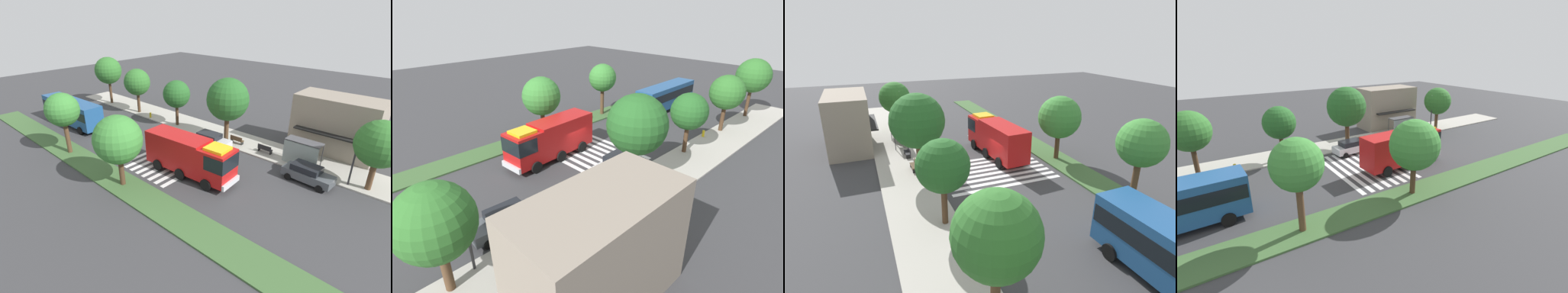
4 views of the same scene
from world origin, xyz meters
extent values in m
plane|color=#38383A|center=(0.00, 0.00, 0.00)|extent=(120.00, 120.00, 0.00)
cube|color=#ADA89E|center=(0.00, 7.96, 0.07)|extent=(60.00, 4.64, 0.14)
cube|color=#3D6033|center=(0.00, -7.14, 0.07)|extent=(60.00, 3.00, 0.14)
cube|color=silver|center=(-4.22, 0.00, 0.01)|extent=(0.45, 10.15, 0.01)
cube|color=silver|center=(-3.32, 0.00, 0.01)|extent=(0.45, 10.15, 0.01)
cube|color=silver|center=(-2.42, 0.00, 0.01)|extent=(0.45, 10.15, 0.01)
cube|color=silver|center=(-1.52, 0.00, 0.01)|extent=(0.45, 10.15, 0.01)
cube|color=silver|center=(-0.62, 0.00, 0.01)|extent=(0.45, 10.15, 0.01)
cube|color=silver|center=(0.28, 0.00, 0.01)|extent=(0.45, 10.15, 0.01)
cube|color=silver|center=(1.18, 0.00, 0.01)|extent=(0.45, 10.15, 0.01)
cube|color=silver|center=(2.08, 0.00, 0.01)|extent=(0.45, 10.15, 0.01)
cube|color=#B71414|center=(5.52, -1.57, 2.05)|extent=(2.86, 2.66, 2.99)
cube|color=#B71414|center=(1.01, -1.85, 2.14)|extent=(6.47, 2.89, 3.18)
cube|color=black|center=(5.92, -1.54, 2.65)|extent=(2.10, 2.64, 1.32)
cube|color=silver|center=(6.97, -1.48, 0.80)|extent=(0.39, 2.51, 0.50)
cube|color=yellow|center=(5.52, -1.57, 3.66)|extent=(2.00, 1.86, 0.24)
cylinder|color=black|center=(5.17, -0.34, 0.55)|extent=(1.12, 0.37, 1.10)
cylinder|color=black|center=(5.33, -2.83, 0.55)|extent=(1.12, 0.37, 1.10)
cylinder|color=black|center=(-0.64, -0.70, 0.55)|extent=(1.12, 0.37, 1.10)
cylinder|color=black|center=(-0.49, -3.19, 0.55)|extent=(1.12, 0.37, 1.10)
cylinder|color=black|center=(2.20, -0.52, 0.55)|extent=(1.12, 0.37, 1.10)
cylinder|color=black|center=(2.35, -3.02, 0.55)|extent=(1.12, 0.37, 1.10)
cube|color=silver|center=(-0.09, 4.44, 0.70)|extent=(4.69, 2.12, 0.75)
cube|color=black|center=(-0.32, 4.42, 1.35)|extent=(2.66, 1.78, 0.56)
cylinder|color=black|center=(1.37, 5.45, 0.32)|extent=(0.65, 0.26, 0.64)
cylinder|color=black|center=(1.48, 3.59, 0.32)|extent=(0.65, 0.26, 0.64)
cylinder|color=black|center=(-1.66, 5.28, 0.32)|extent=(0.65, 0.26, 0.64)
cylinder|color=black|center=(-1.55, 3.42, 0.32)|extent=(0.65, 0.26, 0.64)
cube|color=#474C51|center=(11.27, 4.44, 0.70)|extent=(4.57, 2.00, 0.75)
cube|color=black|center=(11.04, 4.45, 1.36)|extent=(2.59, 1.68, 0.57)
cylinder|color=black|center=(12.79, 5.24, 0.32)|extent=(0.65, 0.25, 0.64)
cylinder|color=black|center=(12.69, 3.48, 0.32)|extent=(0.65, 0.25, 0.64)
cylinder|color=black|center=(9.84, 5.40, 0.32)|extent=(0.65, 0.25, 0.64)
cylinder|color=black|center=(9.74, 3.64, 0.32)|extent=(0.65, 0.25, 0.64)
cube|color=navy|center=(-18.39, -2.54, 1.97)|extent=(10.98, 2.89, 2.94)
cube|color=black|center=(-18.39, -2.54, 2.32)|extent=(10.77, 2.94, 1.06)
cylinder|color=black|center=(-22.16, -3.93, 0.50)|extent=(1.01, 0.33, 1.00)
cylinder|color=black|center=(-22.24, -1.38, 0.50)|extent=(1.01, 0.33, 1.00)
cylinder|color=black|center=(-14.53, -3.69, 0.50)|extent=(1.01, 0.33, 1.00)
cylinder|color=black|center=(-14.61, -1.14, 0.50)|extent=(1.01, 0.33, 1.00)
cube|color=#4C4C51|center=(9.40, 7.26, 2.54)|extent=(3.50, 1.40, 0.12)
cube|color=#8C9E99|center=(9.40, 6.60, 1.34)|extent=(3.50, 0.08, 2.40)
cylinder|color=#333338|center=(7.70, 7.91, 1.34)|extent=(0.08, 0.08, 2.40)
cylinder|color=#333338|center=(11.10, 7.91, 1.34)|extent=(0.08, 0.08, 2.40)
cube|color=black|center=(5.40, 7.03, 0.55)|extent=(1.60, 0.50, 0.08)
cube|color=black|center=(5.40, 6.81, 0.82)|extent=(1.60, 0.06, 0.45)
cube|color=black|center=(4.68, 7.03, 0.33)|extent=(0.08, 0.45, 0.37)
cube|color=black|center=(6.12, 7.03, 0.33)|extent=(0.08, 0.45, 0.37)
cube|color=#4C3823|center=(1.72, 7.03, 0.55)|extent=(1.60, 0.50, 0.08)
cube|color=#4C3823|center=(1.72, 6.81, 0.82)|extent=(1.60, 0.06, 0.45)
cube|color=black|center=(1.00, 7.03, 0.33)|extent=(0.08, 0.45, 0.37)
cube|color=black|center=(2.44, 7.03, 0.33)|extent=(0.08, 0.45, 0.37)
cylinder|color=#2D2D30|center=(14.24, 6.24, 2.65)|extent=(0.16, 0.16, 5.02)
sphere|color=white|center=(14.24, 6.24, 5.34)|extent=(0.36, 0.36, 0.36)
cube|color=gray|center=(10.56, 12.42, 3.08)|extent=(8.56, 4.28, 6.16)
cube|color=black|center=(10.56, 9.88, 2.80)|extent=(6.85, 0.80, 0.16)
cylinder|color=#47301E|center=(-23.21, 6.64, 2.04)|extent=(0.41, 0.41, 3.80)
sphere|color=#2D6B28|center=(-23.21, 6.64, 5.41)|extent=(4.19, 4.19, 4.19)
cylinder|color=#47301E|center=(-15.91, 6.64, 1.73)|extent=(0.45, 0.45, 3.18)
sphere|color=#2D6B28|center=(-15.91, 6.64, 4.65)|extent=(3.82, 3.82, 3.82)
cylinder|color=#47301E|center=(-7.74, 6.64, 1.62)|extent=(0.41, 0.41, 2.96)
sphere|color=#235B23|center=(-7.74, 6.64, 4.34)|extent=(3.54, 3.54, 3.54)
cylinder|color=#513823|center=(0.40, 6.64, 1.83)|extent=(0.53, 0.53, 3.37)
sphere|color=#235B23|center=(0.40, 6.64, 5.19)|extent=(4.79, 4.79, 4.79)
cylinder|color=#513823|center=(15.75, 6.64, 1.58)|extent=(0.49, 0.49, 2.89)
sphere|color=#2D6B28|center=(15.75, 6.64, 4.42)|extent=(3.98, 3.98, 3.98)
cylinder|color=#513823|center=(-10.44, -7.14, 1.93)|extent=(0.47, 0.47, 3.59)
sphere|color=#387F33|center=(-10.44, -7.14, 4.95)|extent=(3.48, 3.48, 3.48)
cylinder|color=#47301E|center=(-0.72, -7.14, 1.56)|extent=(0.47, 0.47, 2.84)
sphere|color=#387F33|center=(-0.72, -7.14, 4.45)|extent=(4.19, 4.19, 4.19)
cylinder|color=gold|center=(-12.72, 6.14, 0.49)|extent=(0.28, 0.28, 0.70)
camera|label=1|loc=(19.35, -19.66, 14.40)|focal=27.38mm
camera|label=2|loc=(18.85, 20.02, 13.74)|focal=28.76mm
camera|label=3|loc=(-25.35, 11.12, 12.25)|focal=28.51mm
camera|label=4|loc=(-15.38, -23.47, 11.81)|focal=26.04mm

